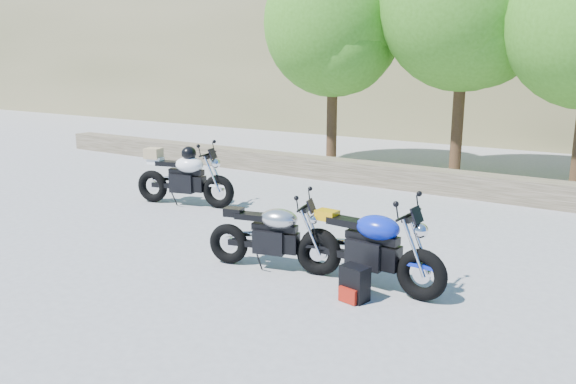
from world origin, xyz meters
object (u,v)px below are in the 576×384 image
(blue_bike, at_px, (369,248))
(backpack, at_px, (354,284))
(silver_bike, at_px, (273,237))
(white_bike, at_px, (184,176))

(blue_bike, distance_m, backpack, 0.56)
(blue_bike, height_order, backpack, blue_bike)
(silver_bike, bearing_deg, blue_bike, -7.69)
(silver_bike, distance_m, white_bike, 4.00)
(silver_bike, height_order, blue_bike, blue_bike)
(blue_bike, bearing_deg, silver_bike, -170.83)
(silver_bike, bearing_deg, white_bike, 136.90)
(white_bike, bearing_deg, backpack, -39.16)
(white_bike, relative_size, blue_bike, 1.02)
(silver_bike, bearing_deg, backpack, -27.06)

